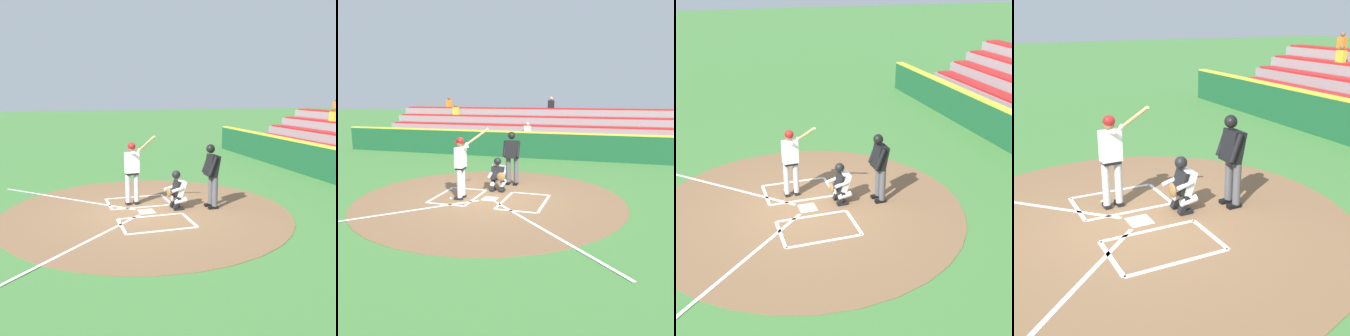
% 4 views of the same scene
% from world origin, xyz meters
% --- Properties ---
extents(ground_plane, '(120.00, 120.00, 0.00)m').
position_xyz_m(ground_plane, '(0.00, 0.00, 0.00)').
color(ground_plane, '#427A38').
extents(dirt_circle, '(8.00, 8.00, 0.01)m').
position_xyz_m(dirt_circle, '(0.00, 0.00, 0.01)').
color(dirt_circle, brown).
rests_on(dirt_circle, ground).
extents(home_plate_and_chalk, '(7.93, 4.91, 0.01)m').
position_xyz_m(home_plate_and_chalk, '(0.00, 0.88, 0.01)').
color(home_plate_and_chalk, white).
rests_on(home_plate_and_chalk, dirt_circle).
extents(batter, '(0.91, 0.74, 2.13)m').
position_xyz_m(batter, '(0.83, 0.21, 1.10)').
color(batter, '#BCBCBC').
rests_on(batter, ground).
extents(catcher, '(0.59, 0.60, 1.13)m').
position_xyz_m(catcher, '(0.03, -0.90, 0.59)').
color(catcher, black).
rests_on(catcher, ground).
extents(plate_umpire, '(0.58, 0.41, 1.86)m').
position_xyz_m(plate_umpire, '(-0.15, -1.90, 1.08)').
color(plate_umpire, '#4C4C51').
rests_on(plate_umpire, ground).
extents(baseball, '(0.07, 0.07, 0.07)m').
position_xyz_m(baseball, '(1.13, 0.36, 0.04)').
color(baseball, white).
rests_on(baseball, ground).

